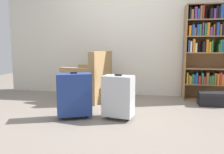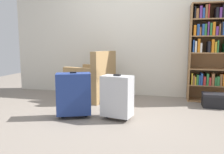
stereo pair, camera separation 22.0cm
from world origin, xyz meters
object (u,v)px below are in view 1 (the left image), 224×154
object	(u,v)px
suitcase_navy_blue	(74,94)
storage_box	(212,98)
armchair	(89,83)
suitcase_silver	(118,96)
mug	(121,98)
bookshelf	(210,48)

from	to	relation	value
suitcase_navy_blue	storage_box	bearing A→B (deg)	27.18
suitcase_navy_blue	armchair	bearing A→B (deg)	95.23
suitcase_silver	suitcase_navy_blue	bearing A→B (deg)	-173.69
armchair	suitcase_navy_blue	world-z (taller)	armchair
storage_box	suitcase_navy_blue	world-z (taller)	suitcase_navy_blue
suitcase_navy_blue	suitcase_silver	size ratio (longest dim) A/B	1.04
mug	storage_box	distance (m)	1.55
bookshelf	suitcase_navy_blue	world-z (taller)	bookshelf
bookshelf	storage_box	bearing A→B (deg)	-92.11
bookshelf	mug	distance (m)	1.84
bookshelf	armchair	world-z (taller)	bookshelf
armchair	storage_box	xyz separation A→B (m)	(2.14, -0.02, -0.20)
suitcase_silver	bookshelf	bearing A→B (deg)	44.15
bookshelf	storage_box	distance (m)	0.94
armchair	mug	bearing A→B (deg)	6.36
armchair	storage_box	size ratio (longest dim) A/B	2.07
storage_box	suitcase_silver	world-z (taller)	suitcase_silver
bookshelf	suitcase_navy_blue	bearing A→B (deg)	-144.32
suitcase_navy_blue	mug	bearing A→B (deg)	66.49
suitcase_silver	armchair	bearing A→B (deg)	125.07
suitcase_silver	storage_box	bearing A→B (deg)	34.32
mug	storage_box	xyz separation A→B (m)	(1.55, -0.08, 0.07)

